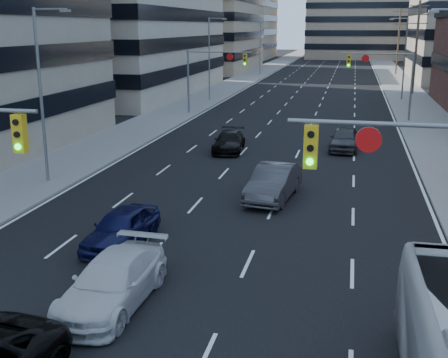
% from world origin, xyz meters
% --- Properties ---
extents(road_surface, '(18.00, 300.00, 0.02)m').
position_xyz_m(road_surface, '(0.00, 130.00, 0.01)').
color(road_surface, black).
rests_on(road_surface, ground).
extents(sidewalk_left, '(5.00, 300.00, 0.15)m').
position_xyz_m(sidewalk_left, '(-11.50, 130.00, 0.07)').
color(sidewalk_left, slate).
rests_on(sidewalk_left, ground).
extents(sidewalk_right, '(5.00, 300.00, 0.15)m').
position_xyz_m(sidewalk_right, '(11.50, 130.00, 0.07)').
color(sidewalk_right, slate).
rests_on(sidewalk_right, ground).
extents(office_left_far, '(20.00, 30.00, 16.00)m').
position_xyz_m(office_left_far, '(-24.00, 100.00, 8.00)').
color(office_left_far, gray).
rests_on(office_left_far, ground).
extents(bg_block_left, '(24.00, 24.00, 20.00)m').
position_xyz_m(bg_block_left, '(-28.00, 140.00, 10.00)').
color(bg_block_left, '#ADA089').
rests_on(bg_block_left, ground).
extents(signal_near_right, '(6.59, 0.33, 6.00)m').
position_xyz_m(signal_near_right, '(7.45, 8.00, 4.33)').
color(signal_near_right, slate).
rests_on(signal_near_right, ground).
extents(signal_far_left, '(6.09, 0.33, 6.00)m').
position_xyz_m(signal_far_left, '(-7.68, 45.00, 4.30)').
color(signal_far_left, slate).
rests_on(signal_far_left, ground).
extents(signal_far_right, '(6.09, 0.33, 6.00)m').
position_xyz_m(signal_far_right, '(7.68, 45.00, 4.30)').
color(signal_far_right, slate).
rests_on(signal_far_right, ground).
extents(utility_pole_midblock, '(2.20, 0.28, 11.00)m').
position_xyz_m(utility_pole_midblock, '(12.20, 66.00, 5.78)').
color(utility_pole_midblock, '#4C3D2D').
rests_on(utility_pole_midblock, ground).
extents(utility_pole_distant, '(2.20, 0.28, 11.00)m').
position_xyz_m(utility_pole_distant, '(12.20, 96.00, 5.78)').
color(utility_pole_distant, '#4C3D2D').
rests_on(utility_pole_distant, ground).
extents(streetlight_left_near, '(2.03, 0.22, 9.00)m').
position_xyz_m(streetlight_left_near, '(-10.34, 20.00, 5.05)').
color(streetlight_left_near, slate).
rests_on(streetlight_left_near, ground).
extents(streetlight_left_mid, '(2.03, 0.22, 9.00)m').
position_xyz_m(streetlight_left_mid, '(-10.34, 55.00, 5.05)').
color(streetlight_left_mid, slate).
rests_on(streetlight_left_mid, ground).
extents(streetlight_left_far, '(2.03, 0.22, 9.00)m').
position_xyz_m(streetlight_left_far, '(-10.34, 90.00, 5.05)').
color(streetlight_left_far, slate).
rests_on(streetlight_left_far, ground).
extents(streetlight_right_far, '(2.03, 0.22, 9.00)m').
position_xyz_m(streetlight_right_far, '(10.34, 60.00, 5.05)').
color(streetlight_right_far, slate).
rests_on(streetlight_right_far, ground).
extents(white_van, '(2.20, 5.10, 1.46)m').
position_xyz_m(white_van, '(-1.60, 8.19, 0.73)').
color(white_van, silver).
rests_on(white_van, ground).
extents(sedan_blue, '(2.02, 4.37, 1.45)m').
position_xyz_m(sedan_blue, '(-3.18, 12.62, 0.73)').
color(sedan_blue, '#0D0F35').
rests_on(sedan_blue, ground).
extents(sedan_grey_center, '(2.33, 5.14, 1.64)m').
position_xyz_m(sedan_grey_center, '(1.60, 19.88, 0.82)').
color(sedan_grey_center, '#373739').
rests_on(sedan_grey_center, ground).
extents(sedan_black_far, '(2.22, 4.70, 1.32)m').
position_xyz_m(sedan_black_far, '(-2.77, 29.86, 0.66)').
color(sedan_black_far, black).
rests_on(sedan_black_far, ground).
extents(sedan_grey_right, '(2.05, 4.61, 1.54)m').
position_xyz_m(sedan_grey_right, '(4.73, 31.96, 0.77)').
color(sedan_grey_right, '#323234').
rests_on(sedan_grey_right, ground).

